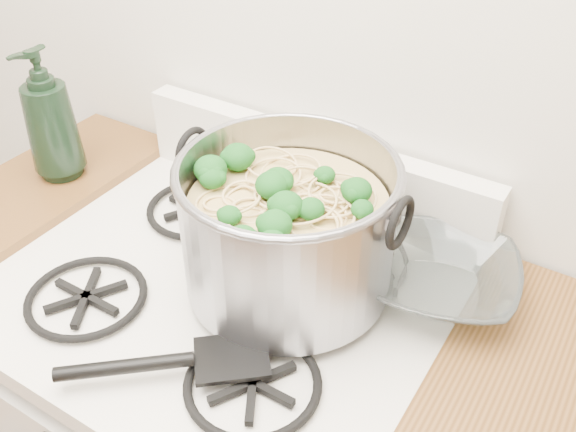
{
  "coord_description": "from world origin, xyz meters",
  "views": [
    {
      "loc": [
        0.53,
        0.63,
        1.66
      ],
      "look_at": [
        0.1,
        1.32,
        1.06
      ],
      "focal_mm": 40.0,
      "sensor_mm": 36.0,
      "label": 1
    }
  ],
  "objects": [
    {
      "name": "glass_bowl",
      "position": [
        0.33,
        1.43,
        0.94
      ],
      "size": [
        0.12,
        0.12,
        0.02
      ],
      "primitive_type": "imported",
      "rotation": [
        0.0,
        0.0,
        0.25
      ],
      "color": "white",
      "rests_on": "gas_range"
    },
    {
      "name": "stock_pot",
      "position": [
        0.1,
        1.32,
        1.03
      ],
      "size": [
        0.38,
        0.35,
        0.24
      ],
      "color": "gray",
      "rests_on": "gas_range"
    },
    {
      "name": "spatula",
      "position": [
        0.12,
        1.13,
        0.94
      ],
      "size": [
        0.42,
        0.42,
        0.02
      ],
      "primitive_type": null,
      "rotation": [
        0.0,
        0.0,
        -0.86
      ],
      "color": "black",
      "rests_on": "gas_range"
    },
    {
      "name": "bottle",
      "position": [
        -0.49,
        1.36,
        1.06
      ],
      "size": [
        0.12,
        0.12,
        0.28
      ],
      "primitive_type": "imported",
      "rotation": [
        0.0,
        0.0,
        -0.12
      ],
      "color": "black",
      "rests_on": "counter_left"
    },
    {
      "name": "counter_left",
      "position": [
        -0.51,
        1.26,
        0.46
      ],
      "size": [
        0.25,
        0.65,
        0.92
      ],
      "color": "silver",
      "rests_on": "ground"
    }
  ]
}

